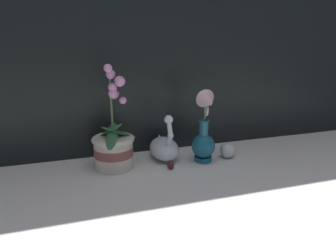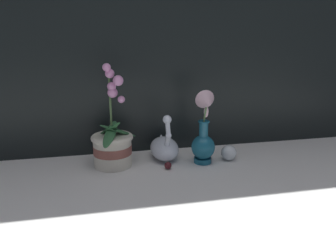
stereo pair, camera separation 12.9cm
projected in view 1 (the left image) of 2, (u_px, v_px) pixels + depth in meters
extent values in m
plane|color=silver|center=(176.00, 171.00, 1.22)|extent=(2.80, 2.80, 0.00)
cube|color=black|center=(156.00, 5.00, 1.29)|extent=(2.80, 0.03, 1.20)
cylinder|color=beige|center=(114.00, 153.00, 1.23)|extent=(0.15, 0.15, 0.12)
cylinder|color=brown|center=(114.00, 151.00, 1.23)|extent=(0.15, 0.15, 0.03)
torus|color=beige|center=(113.00, 139.00, 1.22)|extent=(0.16, 0.16, 0.02)
cylinder|color=#4C6B3D|center=(111.00, 104.00, 1.18)|extent=(0.01, 0.03, 0.26)
ellipsoid|color=#2D6038|center=(119.00, 132.00, 1.23)|extent=(0.15, 0.08, 0.07)
ellipsoid|color=#2D6038|center=(108.00, 132.00, 1.23)|extent=(0.12, 0.16, 0.10)
ellipsoid|color=#2D6038|center=(112.00, 136.00, 1.19)|extent=(0.08, 0.19, 0.06)
sphere|color=#DB8EC6|center=(108.00, 68.00, 1.14)|extent=(0.03, 0.03, 0.03)
sphere|color=#DB8EC6|center=(111.00, 74.00, 1.16)|extent=(0.03, 0.03, 0.03)
sphere|color=#DB8EC6|center=(120.00, 81.00, 1.15)|extent=(0.04, 0.04, 0.04)
sphere|color=#DB8EC6|center=(113.00, 87.00, 1.17)|extent=(0.03, 0.03, 0.03)
sphere|color=#DB8EC6|center=(114.00, 94.00, 1.17)|extent=(0.04, 0.04, 0.04)
sphere|color=#DB8EC6|center=(123.00, 100.00, 1.17)|extent=(0.03, 0.03, 0.03)
ellipsoid|color=silver|center=(164.00, 149.00, 1.32)|extent=(0.11, 0.17, 0.09)
cone|color=silver|center=(160.00, 141.00, 1.38)|extent=(0.06, 0.07, 0.07)
cylinder|color=silver|center=(169.00, 141.00, 1.25)|extent=(0.02, 0.05, 0.07)
sphere|color=silver|center=(171.00, 136.00, 1.22)|extent=(0.02, 0.02, 0.02)
cylinder|color=silver|center=(170.00, 128.00, 1.23)|extent=(0.02, 0.04, 0.06)
sphere|color=silver|center=(169.00, 120.00, 1.23)|extent=(0.03, 0.03, 0.03)
cylinder|color=#195B75|center=(203.00, 159.00, 1.31)|extent=(0.07, 0.07, 0.02)
ellipsoid|color=#195B75|center=(203.00, 146.00, 1.30)|extent=(0.09, 0.09, 0.10)
cylinder|color=#195B75|center=(204.00, 128.00, 1.28)|extent=(0.04, 0.04, 0.06)
torus|color=#195B75|center=(204.00, 121.00, 1.27)|extent=(0.04, 0.04, 0.01)
cylinder|color=#567A47|center=(206.00, 113.00, 1.25)|extent=(0.01, 0.03, 0.07)
cone|color=beige|center=(208.00, 102.00, 1.21)|extent=(0.07, 0.08, 0.08)
ellipsoid|color=beige|center=(206.00, 111.00, 1.25)|extent=(0.02, 0.02, 0.04)
sphere|color=silver|center=(228.00, 150.00, 1.34)|extent=(0.06, 0.06, 0.06)
sphere|color=#4C191E|center=(171.00, 165.00, 1.23)|extent=(0.03, 0.03, 0.03)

